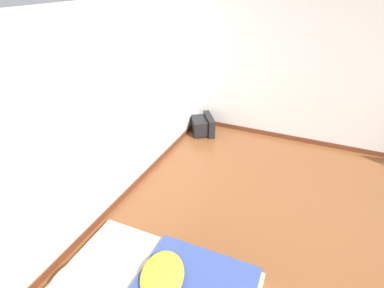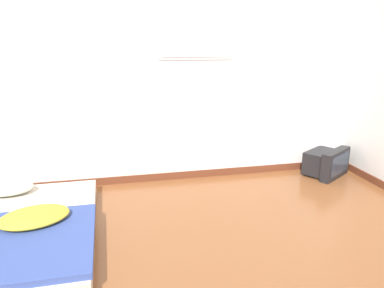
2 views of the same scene
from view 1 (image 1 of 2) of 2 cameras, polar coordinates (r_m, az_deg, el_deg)
ground_plane at (r=3.82m, az=26.35°, el=-22.32°), size 20.00×20.00×0.00m
wall_back at (r=3.73m, az=-17.20°, el=4.01°), size 8.37×0.08×2.60m
wall_right at (r=5.75m, az=29.50°, el=10.37°), size 0.08×8.18×2.60m
crt_tv at (r=6.04m, az=2.16°, el=3.62°), size 0.67×0.63×0.36m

